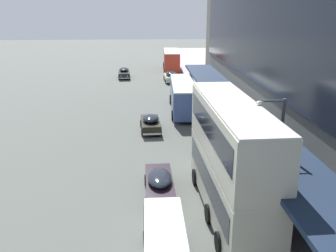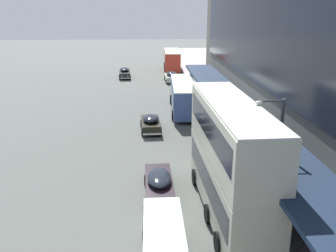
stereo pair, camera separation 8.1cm
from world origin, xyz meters
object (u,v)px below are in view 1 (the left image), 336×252
(sedan_trailing_mid, at_px, (171,77))
(transit_bus_kerbside_far, at_px, (230,156))
(sedan_second_mid, at_px, (124,73))
(transit_bus_kerbside_front, at_px, (183,95))
(sedan_second_near, at_px, (151,123))
(sedan_oncoming_front, at_px, (159,184))
(vw_van, at_px, (164,237))
(pedestrian_at_kerb, at_px, (280,187))
(transit_bus_kerbside_rear, at_px, (171,59))
(fire_hydrant, at_px, (243,157))
(street_lamp, at_px, (276,149))

(sedan_trailing_mid, bearing_deg, transit_bus_kerbside_far, -89.22)
(transit_bus_kerbside_far, xyz_separation_m, sedan_second_mid, (-7.64, 41.24, -2.57))
(transit_bus_kerbside_front, distance_m, transit_bus_kerbside_far, 20.92)
(sedan_second_mid, xyz_separation_m, sedan_trailing_mid, (7.13, -3.79, 0.00))
(sedan_second_near, bearing_deg, sedan_oncoming_front, -88.52)
(vw_van, height_order, pedestrian_at_kerb, pedestrian_at_kerb)
(transit_bus_kerbside_front, bearing_deg, transit_bus_kerbside_rear, 88.67)
(sedan_oncoming_front, distance_m, fire_hydrant, 7.59)
(transit_bus_kerbside_far, distance_m, pedestrian_at_kerb, 3.80)
(transit_bus_kerbside_rear, bearing_deg, sedan_second_near, -97.25)
(sedan_second_near, relative_size, street_lamp, 0.68)
(transit_bus_kerbside_front, relative_size, fire_hydrant, 14.87)
(sedan_second_mid, height_order, vw_van, vw_van)
(sedan_trailing_mid, bearing_deg, sedan_second_near, -98.49)
(sedan_trailing_mid, relative_size, fire_hydrant, 6.74)
(sedan_oncoming_front, height_order, pedestrian_at_kerb, pedestrian_at_kerb)
(transit_bus_kerbside_rear, height_order, transit_bus_kerbside_far, transit_bus_kerbside_far)
(sedan_trailing_mid, height_order, vw_van, vw_van)
(transit_bus_kerbside_front, bearing_deg, sedan_second_near, -119.45)
(pedestrian_at_kerb, distance_m, fire_hydrant, 6.11)
(vw_van, height_order, fire_hydrant, vw_van)
(fire_hydrant, bearing_deg, transit_bus_kerbside_rear, 93.10)
(sedan_second_mid, xyz_separation_m, pedestrian_at_kerb, (10.71, -40.63, 0.40))
(fire_hydrant, bearing_deg, sedan_second_near, 129.68)
(transit_bus_kerbside_far, bearing_deg, fire_hydrant, 69.14)
(transit_bus_kerbside_far, distance_m, vw_van, 5.63)
(sedan_second_mid, bearing_deg, sedan_trailing_mid, -27.98)
(transit_bus_kerbside_far, xyz_separation_m, pedestrian_at_kerb, (3.07, 0.61, -2.17))
(transit_bus_kerbside_far, distance_m, sedan_trailing_mid, 37.54)
(street_lamp, bearing_deg, sedan_oncoming_front, 154.50)
(transit_bus_kerbside_front, xyz_separation_m, sedan_second_near, (-3.62, -6.41, -1.08))
(sedan_second_near, xyz_separation_m, fire_hydrant, (6.47, -7.80, -0.25))
(sedan_second_near, distance_m, pedestrian_at_kerb, 15.53)
(sedan_oncoming_front, distance_m, sedan_second_mid, 39.21)
(sedan_second_mid, bearing_deg, transit_bus_kerbside_far, -79.50)
(sedan_second_mid, xyz_separation_m, fire_hydrant, (10.18, -34.58, -0.28))
(sedan_second_near, relative_size, fire_hydrant, 6.16)
(sedan_second_mid, distance_m, fire_hydrant, 36.05)
(fire_hydrant, bearing_deg, street_lamp, -92.70)
(street_lamp, bearing_deg, fire_hydrant, 87.30)
(transit_bus_kerbside_front, relative_size, transit_bus_kerbside_rear, 1.10)
(sedan_second_mid, height_order, fire_hydrant, sedan_second_mid)
(transit_bus_kerbside_rear, bearing_deg, sedan_oncoming_front, -94.93)
(sedan_second_near, xyz_separation_m, vw_van, (0.29, -18.11, 0.35))
(street_lamp, height_order, fire_hydrant, street_lamp)
(transit_bus_kerbside_rear, bearing_deg, pedestrian_at_kerb, -86.65)
(vw_van, bearing_deg, sedan_oncoming_front, 89.78)
(sedan_oncoming_front, distance_m, vw_van, 5.90)
(transit_bus_kerbside_front, height_order, transit_bus_kerbside_rear, transit_bus_kerbside_rear)
(transit_bus_kerbside_front, xyz_separation_m, transit_bus_kerbside_rear, (0.62, 26.94, 0.15))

